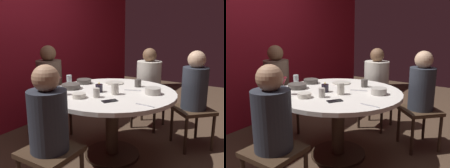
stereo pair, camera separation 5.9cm
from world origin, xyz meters
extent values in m
plane|color=#4C3828|center=(0.00, 0.00, 0.00)|extent=(8.00, 8.00, 0.00)
cube|color=maroon|center=(0.00, 1.56, 1.30)|extent=(6.00, 0.10, 2.60)
cylinder|color=silver|center=(0.00, 0.00, 0.71)|extent=(1.34, 1.34, 0.04)
cylinder|color=#332319|center=(0.00, 0.00, 0.34)|extent=(0.14, 0.14, 0.69)
cylinder|color=#2D2116|center=(0.00, 0.00, 0.01)|extent=(0.60, 0.60, 0.03)
cube|color=#3F2D1E|center=(-0.90, 0.00, 0.45)|extent=(0.40, 0.40, 0.04)
cylinder|color=#2D333D|center=(-0.90, 0.00, 0.70)|extent=(0.30, 0.30, 0.47)
sphere|color=tan|center=(-0.90, 0.00, 1.03)|extent=(0.20, 0.20, 0.20)
cylinder|color=#332319|center=(-0.73, 0.17, 0.21)|extent=(0.04, 0.04, 0.43)
cube|color=#3F2D1E|center=(0.00, 0.91, 0.45)|extent=(0.40, 0.40, 0.04)
cylinder|color=brown|center=(0.00, 0.91, 0.73)|extent=(0.31, 0.31, 0.52)
sphere|color=brown|center=(0.00, 0.91, 1.08)|extent=(0.19, 0.19, 0.19)
cylinder|color=#332319|center=(-0.17, 1.08, 0.21)|extent=(0.04, 0.04, 0.43)
cylinder|color=#332319|center=(-0.17, 0.74, 0.21)|extent=(0.04, 0.04, 0.43)
cylinder|color=#332319|center=(0.17, 1.08, 0.21)|extent=(0.04, 0.04, 0.43)
cylinder|color=#332319|center=(0.17, 0.74, 0.21)|extent=(0.04, 0.04, 0.43)
cube|color=#3F2D1E|center=(0.96, 0.00, 0.45)|extent=(0.40, 0.40, 0.04)
cylinder|color=beige|center=(0.96, 0.00, 0.70)|extent=(0.33, 0.33, 0.47)
sphere|color=brown|center=(0.96, 0.00, 1.02)|extent=(0.19, 0.19, 0.19)
cylinder|color=#332319|center=(1.13, 0.17, 0.21)|extent=(0.04, 0.04, 0.43)
cylinder|color=#332319|center=(0.79, 0.17, 0.21)|extent=(0.04, 0.04, 0.43)
cylinder|color=#332319|center=(1.13, -0.17, 0.21)|extent=(0.04, 0.04, 0.43)
cylinder|color=#332319|center=(0.79, -0.17, 0.21)|extent=(0.04, 0.04, 0.43)
cube|color=#3F2D1E|center=(0.68, -0.68, 0.45)|extent=(0.57, 0.57, 0.04)
cylinder|color=#2D333D|center=(0.68, -0.68, 0.71)|extent=(0.41, 0.41, 0.48)
sphere|color=tan|center=(0.68, -0.68, 1.04)|extent=(0.20, 0.20, 0.20)
cylinder|color=#332319|center=(0.92, -0.68, 0.21)|extent=(0.04, 0.04, 0.43)
cylinder|color=#332319|center=(0.68, -0.44, 0.21)|extent=(0.04, 0.04, 0.43)
cylinder|color=#332319|center=(0.68, -0.92, 0.21)|extent=(0.04, 0.04, 0.43)
cylinder|color=#332319|center=(0.44, -0.68, 0.21)|extent=(0.04, 0.04, 0.43)
cylinder|color=black|center=(-0.09, 0.10, 0.77)|extent=(0.07, 0.07, 0.08)
sphere|color=#F9D159|center=(-0.09, 0.10, 0.82)|extent=(0.02, 0.02, 0.02)
cylinder|color=silver|center=(-0.40, 0.39, 0.73)|extent=(0.06, 0.06, 0.01)
cylinder|color=silver|center=(-0.40, 0.39, 0.78)|extent=(0.01, 0.01, 0.09)
cone|color=maroon|center=(-0.40, 0.39, 0.87)|extent=(0.08, 0.08, 0.08)
cylinder|color=beige|center=(0.33, 0.17, 0.74)|extent=(0.22, 0.22, 0.01)
cube|color=black|center=(-0.31, -0.17, 0.73)|extent=(0.16, 0.13, 0.01)
cylinder|color=#B2ADA3|center=(0.13, -0.40, 0.76)|extent=(0.16, 0.16, 0.07)
cylinder|color=beige|center=(-0.37, 0.14, 0.75)|extent=(0.13, 0.13, 0.05)
cylinder|color=#4C4742|center=(0.14, 0.48, 0.76)|extent=(0.17, 0.17, 0.05)
cylinder|color=#4C4742|center=(-0.14, 0.45, 0.76)|extent=(0.20, 0.20, 0.05)
cylinder|color=#B2ADA3|center=(-0.27, 0.01, 0.77)|extent=(0.06, 0.06, 0.09)
cylinder|color=#4C4742|center=(0.33, -0.14, 0.77)|extent=(0.07, 0.07, 0.09)
cylinder|color=beige|center=(-0.08, -0.09, 0.79)|extent=(0.07, 0.07, 0.12)
cylinder|color=silver|center=(0.01, 0.60, 0.79)|extent=(0.06, 0.06, 0.11)
cube|color=#B7B7BC|center=(-0.26, -0.49, 0.73)|extent=(0.03, 0.18, 0.01)
cube|color=#B7B7BC|center=(0.15, -0.17, 0.73)|extent=(0.08, 0.17, 0.01)
camera|label=1|loc=(-2.12, -1.32, 1.39)|focal=39.59mm
camera|label=2|loc=(-2.09, -1.37, 1.39)|focal=39.59mm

